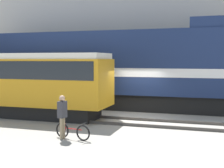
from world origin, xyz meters
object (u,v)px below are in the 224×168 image
(streetcar, at_px, (15,80))
(person, at_px, (62,113))
(bicycle, at_px, (73,131))
(freight_locomotive, at_px, (91,68))

(streetcar, height_order, person, streetcar)
(streetcar, distance_m, bicycle, 6.59)
(freight_locomotive, xyz_separation_m, person, (2.07, -8.25, -1.48))
(freight_locomotive, bearing_deg, bicycle, -73.27)
(streetcar, bearing_deg, person, -38.47)
(streetcar, height_order, bicycle, streetcar)
(freight_locomotive, height_order, person, freight_locomotive)
(streetcar, xyz_separation_m, bicycle, (5.18, -3.73, -1.64))
(freight_locomotive, relative_size, streetcar, 1.78)
(person, bearing_deg, bicycle, 10.66)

